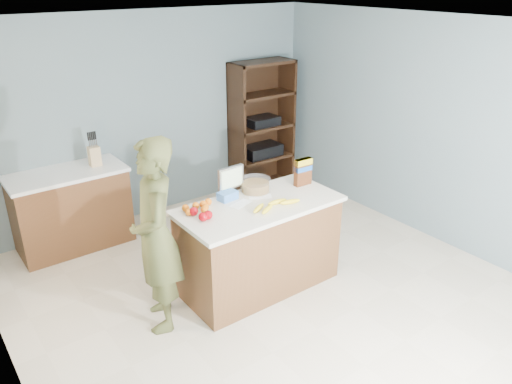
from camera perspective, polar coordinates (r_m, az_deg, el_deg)
floor at (r=4.91m, az=2.49°, el=-12.10°), size 4.50×5.00×0.02m
walls at (r=4.16m, az=2.90°, el=6.67°), size 4.52×5.02×2.51m
counter_peninsula at (r=4.88m, az=0.35°, el=-6.49°), size 1.56×0.76×0.90m
back_cabinet at (r=5.94m, az=-20.35°, el=-1.84°), size 1.24×0.62×0.90m
shelving_unit at (r=7.07m, az=0.43°, el=7.29°), size 0.90×0.40×1.80m
person at (r=4.25m, az=-11.35°, el=-5.00°), size 0.60×0.73×1.72m
knife_block at (r=5.81m, az=-17.99°, el=3.99°), size 0.12×0.10×0.31m
envelopes at (r=4.72m, az=-0.61°, el=-0.93°), size 0.49×0.21×0.00m
bananas at (r=4.57m, az=2.01°, el=-1.51°), size 0.52×0.20×0.05m
apples at (r=4.38m, az=-6.25°, el=-2.56°), size 0.15×0.22×0.08m
oranges at (r=4.54m, az=-6.56°, el=-1.71°), size 0.32×0.20×0.07m
blue_carton at (r=4.72m, az=-3.28°, el=-0.42°), size 0.19×0.14×0.08m
salad_bowl at (r=4.89m, az=-0.06°, el=0.72°), size 0.30×0.30×0.13m
tv at (r=4.79m, az=-2.89°, el=1.50°), size 0.28×0.12×0.28m
cereal_box at (r=5.02m, az=5.40°, el=2.54°), size 0.19×0.08×0.28m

